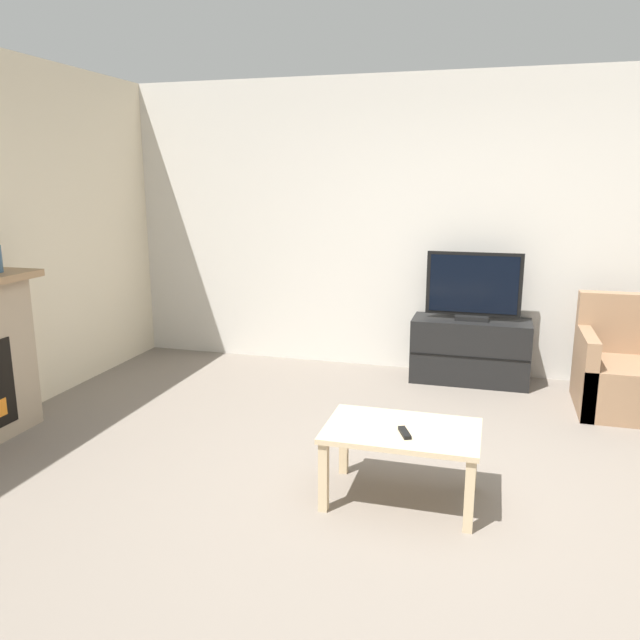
# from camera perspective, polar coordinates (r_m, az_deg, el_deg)

# --- Properties ---
(ground_plane) EXTENTS (24.00, 24.00, 0.00)m
(ground_plane) POSITION_cam_1_polar(r_m,az_deg,el_deg) (3.55, 7.59, -17.53)
(ground_plane) COLOR slate
(wall_back) EXTENTS (12.00, 0.06, 2.70)m
(wall_back) POSITION_cam_1_polar(r_m,az_deg,el_deg) (5.85, 11.93, 8.27)
(wall_back) COLOR beige
(wall_back) RESTS_ON ground
(tv_stand) EXTENTS (1.03, 0.44, 0.57)m
(tv_stand) POSITION_cam_1_polar(r_m,az_deg,el_deg) (5.73, 13.55, -2.73)
(tv_stand) COLOR black
(tv_stand) RESTS_ON ground
(tv) EXTENTS (0.82, 0.18, 0.60)m
(tv) POSITION_cam_1_polar(r_m,az_deg,el_deg) (5.61, 13.85, 2.81)
(tv) COLOR black
(tv) RESTS_ON tv_stand
(armchair) EXTENTS (0.70, 0.76, 0.89)m
(armchair) POSITION_cam_1_polar(r_m,az_deg,el_deg) (5.46, 26.07, -4.45)
(armchair) COLOR #937051
(armchair) RESTS_ON ground
(coffee_table) EXTENTS (0.85, 0.55, 0.43)m
(coffee_table) POSITION_cam_1_polar(r_m,az_deg,el_deg) (3.57, 7.48, -10.72)
(coffee_table) COLOR #CCB289
(coffee_table) RESTS_ON ground
(remote) EXTENTS (0.09, 0.15, 0.02)m
(remote) POSITION_cam_1_polar(r_m,az_deg,el_deg) (3.47, 7.74, -10.17)
(remote) COLOR black
(remote) RESTS_ON coffee_table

